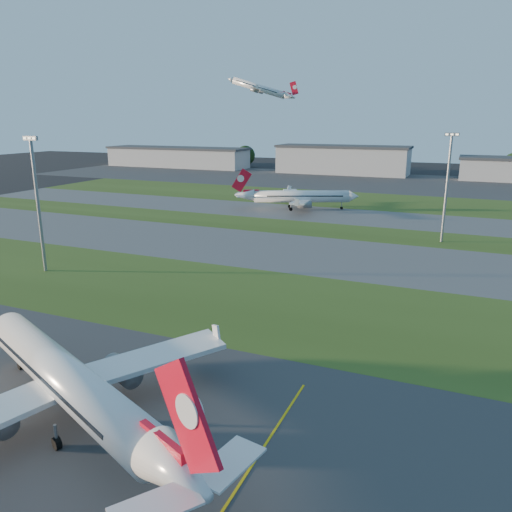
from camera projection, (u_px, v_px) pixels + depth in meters
The scene contains 16 objects.
grass_strip_a at pixel (316, 312), 77.03m from camera, with size 300.00×34.00×0.01m, color #344918.
taxiway_a at pixel (360, 259), 106.32m from camera, with size 300.00×32.00×0.01m, color #515154.
grass_strip_b at pixel (380, 235), 128.52m from camera, with size 300.00×18.00×0.01m, color #344918.
taxiway_b at pixel (393, 220), 148.04m from camera, with size 300.00×26.00×0.01m, color #515154.
grass_strip_c at pixel (406, 203), 177.34m from camera, with size 300.00×40.00×0.01m, color #344918.
apron_far at pixel (422, 184), 230.60m from camera, with size 400.00×80.00×0.01m, color #333335.
airliner_parked at pixel (67, 381), 48.02m from camera, with size 37.50×31.92×12.49m.
airliner_taxiing at pixel (300, 197), 163.74m from camera, with size 36.08×30.69×11.99m.
airliner_departing at pixel (259, 88), 244.51m from camera, with size 33.11×27.88×10.39m.
light_mast_west at pixel (37, 196), 93.87m from camera, with size 3.20×0.70×25.80m.
light_mast_centre at pixel (447, 181), 117.17m from camera, with size 3.20×0.70×25.80m.
hangar_far_west at pixel (177, 157), 312.19m from camera, with size 91.80×23.00×12.20m.
hangar_west at pixel (343, 160), 272.19m from camera, with size 71.40×23.00×15.20m.
tree_far_west at pixel (137, 153), 338.72m from camera, with size 11.00×11.00×12.00m.
tree_west at pixel (245, 155), 310.15m from camera, with size 12.10×12.10×13.20m.
tree_mid_west at pixel (392, 163), 273.00m from camera, with size 9.90×9.90×10.80m.
Camera 1 is at (19.57, -17.94, 28.66)m, focal length 35.00 mm.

